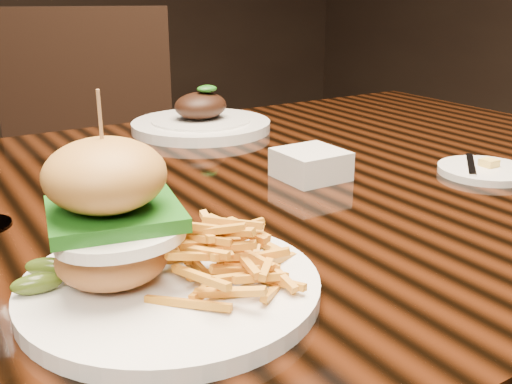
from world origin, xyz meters
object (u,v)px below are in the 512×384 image
far_dish (201,122)px  burger_plate (159,247)px  chair_far (90,169)px  dining_table (187,253)px

far_dish → burger_plate: bearing=-120.3°
chair_far → far_dish: bearing=-63.5°
dining_table → chair_far: size_ratio=1.68×
burger_plate → chair_far: 1.16m
burger_plate → chair_far: (0.26, 1.10, -0.26)m
dining_table → chair_far: chair_far is taller
burger_plate → chair_far: chair_far is taller
dining_table → far_dish: far_dish is taller
dining_table → far_dish: size_ratio=6.35×
burger_plate → far_dish: bearing=83.3°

